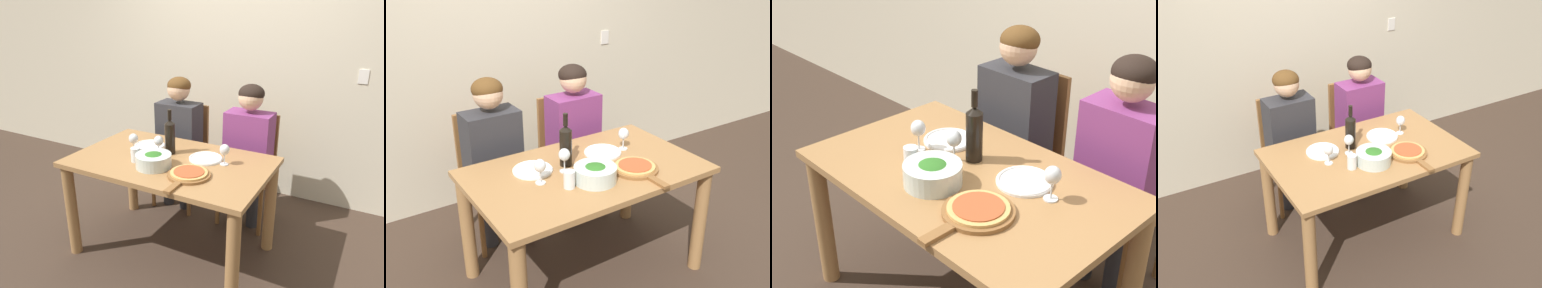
% 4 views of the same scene
% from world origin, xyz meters
% --- Properties ---
extents(dining_table, '(1.42, 0.87, 0.77)m').
position_xyz_m(dining_table, '(0.00, 0.00, 0.62)').
color(dining_table, '#9E7042').
rests_on(dining_table, ground).
extents(chair_left, '(0.42, 0.42, 0.94)m').
position_xyz_m(chair_left, '(-0.32, 0.77, 0.51)').
color(chair_left, brown).
rests_on(chair_left, ground).
extents(chair_right, '(0.42, 0.42, 0.94)m').
position_xyz_m(chair_right, '(0.35, 0.77, 0.51)').
color(chair_right, brown).
rests_on(chair_right, ground).
extents(person_woman, '(0.47, 0.51, 1.23)m').
position_xyz_m(person_woman, '(-0.32, 0.66, 0.74)').
color(person_woman, '#28282D').
rests_on(person_woman, ground).
extents(person_man, '(0.47, 0.51, 1.23)m').
position_xyz_m(person_man, '(0.35, 0.66, 0.74)').
color(person_man, '#28282D').
rests_on(person_man, ground).
extents(wine_bottle, '(0.08, 0.08, 0.34)m').
position_xyz_m(wine_bottle, '(-0.07, 0.11, 0.91)').
color(wine_bottle, black).
rests_on(wine_bottle, dining_table).
extents(broccoli_bowl, '(0.25, 0.25, 0.10)m').
position_xyz_m(broccoli_bowl, '(-0.04, -0.16, 0.82)').
color(broccoli_bowl, silver).
rests_on(broccoli_bowl, dining_table).
extents(dinner_plate_left, '(0.24, 0.24, 0.02)m').
position_xyz_m(dinner_plate_left, '(-0.28, 0.15, 0.78)').
color(dinner_plate_left, white).
rests_on(dinner_plate_left, dining_table).
extents(dinner_plate_right, '(0.24, 0.24, 0.02)m').
position_xyz_m(dinner_plate_right, '(0.22, 0.13, 0.78)').
color(dinner_plate_right, white).
rests_on(dinner_plate_right, dining_table).
extents(pizza_on_board, '(0.29, 0.43, 0.04)m').
position_xyz_m(pizza_on_board, '(0.25, -0.18, 0.78)').
color(pizza_on_board, brown).
rests_on(pizza_on_board, dining_table).
extents(wine_glass_left, '(0.07, 0.07, 0.15)m').
position_xyz_m(wine_glass_left, '(-0.32, -0.01, 0.87)').
color(wine_glass_left, silver).
rests_on(wine_glass_left, dining_table).
extents(wine_glass_right, '(0.07, 0.07, 0.15)m').
position_xyz_m(wine_glass_right, '(0.37, 0.11, 0.87)').
color(wine_glass_right, silver).
rests_on(wine_glass_right, dining_table).
extents(wine_glass_centre, '(0.07, 0.07, 0.15)m').
position_xyz_m(wine_glass_centre, '(-0.12, 0.04, 0.87)').
color(wine_glass_centre, silver).
rests_on(wine_glass_centre, dining_table).
extents(water_tumbler, '(0.07, 0.07, 0.10)m').
position_xyz_m(water_tumbler, '(-0.20, -0.14, 0.82)').
color(water_tumbler, silver).
rests_on(water_tumbler, dining_table).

